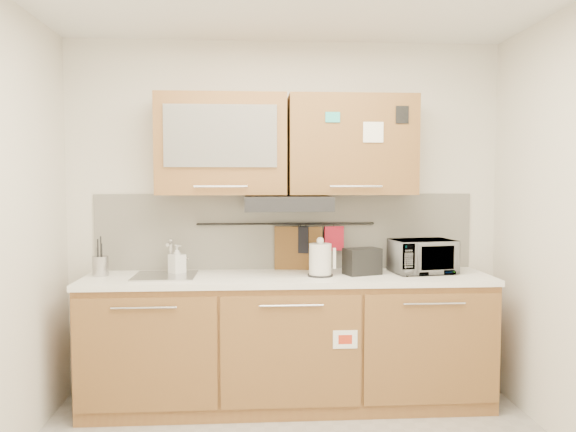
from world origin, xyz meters
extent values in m
plane|color=silver|center=(0.00, 1.50, 1.30)|extent=(3.20, 0.00, 3.20)
cube|color=olive|center=(0.00, 1.20, 0.44)|extent=(2.80, 0.60, 0.88)
cube|color=black|center=(0.00, 1.20, 0.05)|extent=(2.80, 0.54, 0.10)
cube|color=brown|center=(-0.93, 0.89, 0.47)|extent=(0.91, 0.02, 0.74)
cylinder|color=silver|center=(-0.93, 0.86, 0.78)|extent=(0.41, 0.01, 0.01)
cube|color=brown|center=(0.00, 0.89, 0.47)|extent=(0.91, 0.02, 0.74)
cylinder|color=silver|center=(0.00, 0.86, 0.78)|extent=(0.41, 0.01, 0.01)
cube|color=brown|center=(0.93, 0.89, 0.47)|extent=(0.91, 0.02, 0.74)
cylinder|color=silver|center=(0.93, 0.86, 0.78)|extent=(0.41, 0.01, 0.01)
cube|color=white|center=(0.00, 1.19, 0.90)|extent=(2.82, 0.62, 0.04)
cube|color=silver|center=(0.00, 1.49, 1.20)|extent=(2.80, 0.02, 0.56)
cube|color=olive|center=(-0.46, 1.32, 1.83)|extent=(0.90, 0.35, 0.70)
cube|color=silver|center=(-0.46, 1.14, 1.88)|extent=(0.76, 0.02, 0.42)
cube|color=brown|center=(0.46, 1.32, 1.83)|extent=(0.90, 0.35, 0.70)
cube|color=white|center=(0.58, 1.14, 1.91)|extent=(0.14, 0.00, 0.14)
cube|color=black|center=(0.00, 1.25, 1.42)|extent=(0.60, 0.46, 0.10)
cube|color=silver|center=(-0.85, 1.20, 0.92)|extent=(0.42, 0.40, 0.03)
cylinder|color=silver|center=(-0.83, 1.36, 1.04)|extent=(0.03, 0.03, 0.24)
cylinder|color=silver|center=(-0.83, 1.28, 1.14)|extent=(0.02, 0.18, 0.02)
cylinder|color=black|center=(0.00, 1.45, 1.26)|extent=(1.30, 0.02, 0.02)
cylinder|color=#ACABB0|center=(-1.30, 1.26, 0.99)|extent=(0.12, 0.12, 0.14)
cylinder|color=black|center=(-1.32, 1.26, 1.05)|extent=(0.01, 0.01, 0.26)
cylinder|color=black|center=(-1.29, 1.24, 1.03)|extent=(0.01, 0.01, 0.23)
cylinder|color=black|center=(-1.30, 1.27, 1.06)|extent=(0.01, 0.01, 0.27)
cylinder|color=black|center=(-1.31, 1.24, 1.02)|extent=(0.01, 0.01, 0.20)
cylinder|color=silver|center=(0.22, 1.15, 1.03)|extent=(0.16, 0.16, 0.23)
sphere|color=silver|center=(0.22, 1.15, 1.17)|extent=(0.05, 0.05, 0.05)
cube|color=silver|center=(0.32, 1.14, 1.04)|extent=(0.02, 0.03, 0.14)
cylinder|color=black|center=(0.22, 1.15, 0.93)|extent=(0.17, 0.17, 0.01)
cube|color=black|center=(0.52, 1.19, 1.01)|extent=(0.28, 0.22, 0.19)
cube|color=black|center=(0.48, 1.18, 1.10)|extent=(0.10, 0.12, 0.01)
cube|color=black|center=(0.56, 1.21, 1.10)|extent=(0.10, 0.12, 0.01)
imported|color=#999999|center=(0.96, 1.23, 1.04)|extent=(0.47, 0.36, 0.24)
imported|color=#999999|center=(-0.78, 1.30, 1.02)|extent=(0.13, 0.13, 0.21)
cube|color=brown|center=(0.09, 1.44, 1.02)|extent=(0.35, 0.08, 0.44)
cube|color=navy|center=(0.15, 1.44, 1.14)|extent=(0.12, 0.04, 0.19)
cube|color=black|center=(0.11, 1.44, 1.14)|extent=(0.13, 0.07, 0.20)
cube|color=red|center=(0.36, 1.44, 1.15)|extent=(0.15, 0.05, 0.18)
camera|label=1|loc=(-0.25, -2.67, 1.58)|focal=35.00mm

